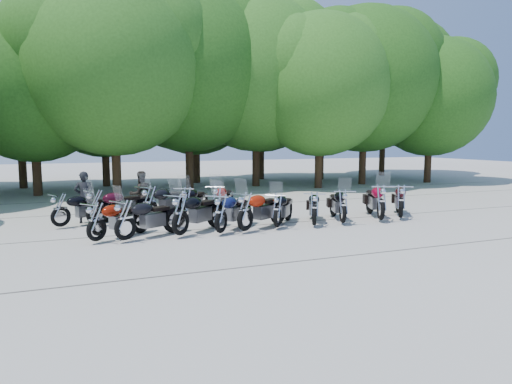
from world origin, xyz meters
name	(u,v)px	position (x,y,z in m)	size (l,w,h in m)	color
ground	(274,234)	(0.00, 0.00, 0.00)	(90.00, 90.00, 0.00)	#9B958C
tree_2	(32,87)	(-7.25, 12.84, 5.31)	(7.31, 7.31, 8.97)	#3A2614
tree_3	(113,66)	(-3.57, 11.24, 6.32)	(8.70, 8.70, 10.67)	#3A2614
tree_4	(188,69)	(0.54, 13.09, 6.64)	(9.13, 9.13, 11.20)	#3A2614
tree_5	(256,74)	(4.61, 13.20, 6.57)	(9.04, 9.04, 11.10)	#3A2614
tree_6	(320,85)	(7.55, 10.82, 5.81)	(8.00, 8.00, 9.82)	#3A2614
tree_7	(365,80)	(11.20, 11.78, 6.39)	(8.79, 8.79, 10.79)	#3A2614
tree_8	(431,97)	(15.83, 11.20, 5.47)	(7.53, 7.53, 9.25)	#3A2614
tree_10	(18,88)	(-8.29, 16.97, 5.66)	(7.78, 7.78, 9.55)	#3A2614
tree_11	(103,93)	(-3.76, 16.43, 5.49)	(7.56, 7.56, 9.28)	#3A2614
tree_12	(196,93)	(1.80, 16.47, 5.72)	(7.88, 7.88, 9.67)	#3A2614
tree_13	(261,92)	(6.69, 17.47, 6.04)	(8.31, 8.31, 10.20)	#3A2614
tree_14	(322,95)	(10.68, 16.09, 5.83)	(8.02, 8.02, 9.84)	#3A2614
tree_15	(384,83)	(16.61, 17.02, 7.03)	(9.67, 9.67, 11.86)	#3A2614
motorcycle_0	(96,220)	(-4.98, 0.65, 0.63)	(0.68, 2.25, 1.27)	maroon
motorcycle_1	(125,219)	(-4.24, 0.48, 0.66)	(0.71, 2.35, 1.33)	black
motorcycle_2	(180,213)	(-2.71, 0.53, 0.71)	(0.77, 2.53, 1.43)	black
motorcycle_3	(221,212)	(-1.53, 0.43, 0.69)	(0.74, 2.43, 1.37)	#0E143E
motorcycle_4	(245,210)	(-0.76, 0.44, 0.70)	(0.75, 2.48, 1.40)	#961805
motorcycle_5	(277,209)	(0.37, 0.62, 0.64)	(0.69, 2.26, 1.28)	black
motorcycle_6	(314,208)	(1.61, 0.49, 0.64)	(0.69, 2.27, 1.28)	black
motorcycle_7	(343,205)	(2.67, 0.49, 0.66)	(0.71, 2.35, 1.33)	black
motorcycle_8	(381,201)	(4.15, 0.45, 0.72)	(0.78, 2.56, 1.45)	maroon
motorcycle_9	(401,200)	(5.08, 0.57, 0.70)	(0.75, 2.47, 1.39)	#32060C
motorcycle_10	(60,209)	(-5.94, 3.23, 0.63)	(0.68, 2.23, 1.26)	black
motorcycle_11	(96,206)	(-4.87, 3.14, 0.68)	(0.73, 2.41, 1.36)	black
motorcycle_12	(150,202)	(-3.19, 3.05, 0.72)	(0.77, 2.54, 1.44)	black
motorcycle_13	(186,202)	(-1.96, 3.07, 0.67)	(0.72, 2.37, 1.34)	black
motorcycle_14	(217,200)	(-0.84, 3.13, 0.68)	(0.73, 2.39, 1.35)	#880704
rider_0	(84,197)	(-5.21, 4.00, 0.87)	(0.64, 0.42, 1.75)	black
rider_1	(141,195)	(-3.32, 4.30, 0.84)	(0.82, 0.64, 1.68)	black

